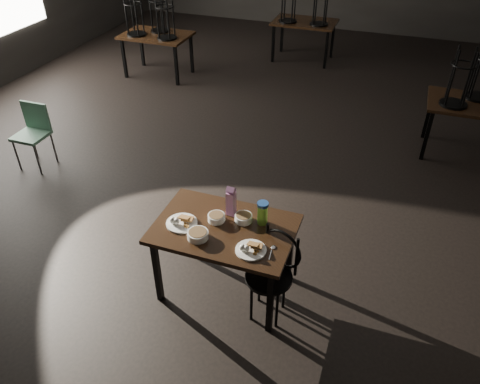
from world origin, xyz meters
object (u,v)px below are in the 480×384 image
at_px(water_bottle, 263,213).
at_px(school_chair, 33,130).
at_px(bentwood_chair, 274,268).
at_px(juice_carton, 231,202).
at_px(main_table, 224,234).

distance_m(water_bottle, school_chair, 3.57).
relative_size(water_bottle, bentwood_chair, 0.26).
relative_size(juice_carton, bentwood_chair, 0.34).
relative_size(juice_carton, school_chair, 0.35).
distance_m(main_table, bentwood_chair, 0.51).
xyz_separation_m(main_table, bentwood_chair, (0.48, -0.09, -0.17)).
bearing_deg(juice_carton, water_bottle, -5.83).
relative_size(main_table, juice_carton, 4.16).
relative_size(juice_carton, water_bottle, 1.34).
bearing_deg(bentwood_chair, water_bottle, 145.24).
xyz_separation_m(juice_carton, bentwood_chair, (0.49, -0.29, -0.38)).
distance_m(juice_carton, water_bottle, 0.30).
xyz_separation_m(juice_carton, water_bottle, (0.30, -0.03, -0.02)).
bearing_deg(main_table, bentwood_chair, -10.58).
bearing_deg(school_chair, water_bottle, -18.20).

